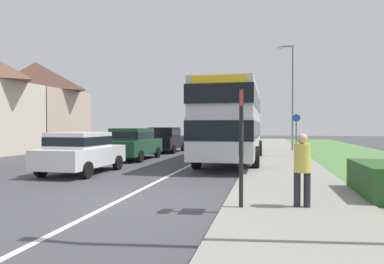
{
  "coord_description": "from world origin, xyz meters",
  "views": [
    {
      "loc": [
        3.55,
        -7.27,
        1.82
      ],
      "look_at": [
        0.72,
        5.24,
        1.6
      ],
      "focal_mm": 31.58,
      "sensor_mm": 36.0,
      "label": 1
    }
  ],
  "objects_px": {
    "street_lamp_mid": "(291,91)",
    "bus_stop_sign": "(241,140)",
    "parked_car_black": "(166,139)",
    "cycle_route_sign": "(296,133)",
    "double_decker_bus": "(232,120)",
    "parked_car_white": "(81,151)",
    "parked_car_dark_green": "(133,142)",
    "pedestrian_at_stop": "(302,166)"
  },
  "relations": [
    {
      "from": "parked_car_dark_green",
      "to": "parked_car_black",
      "type": "xyz_separation_m",
      "value": [
        0.16,
        5.42,
        0.01
      ]
    },
    {
      "from": "parked_car_white",
      "to": "bus_stop_sign",
      "type": "relative_size",
      "value": 1.52
    },
    {
      "from": "pedestrian_at_stop",
      "to": "cycle_route_sign",
      "type": "xyz_separation_m",
      "value": [
        0.89,
        12.91,
        0.45
      ]
    },
    {
      "from": "bus_stop_sign",
      "to": "street_lamp_mid",
      "type": "bearing_deg",
      "value": 83.12
    },
    {
      "from": "bus_stop_sign",
      "to": "street_lamp_mid",
      "type": "distance_m",
      "value": 17.93
    },
    {
      "from": "double_decker_bus",
      "to": "cycle_route_sign",
      "type": "xyz_separation_m",
      "value": [
        3.34,
        3.53,
        -0.71
      ]
    },
    {
      "from": "pedestrian_at_stop",
      "to": "parked_car_black",
      "type": "bearing_deg",
      "value": 116.9
    },
    {
      "from": "parked_car_dark_green",
      "to": "street_lamp_mid",
      "type": "height_order",
      "value": "street_lamp_mid"
    },
    {
      "from": "bus_stop_sign",
      "to": "parked_car_white",
      "type": "bearing_deg",
      "value": 144.65
    },
    {
      "from": "parked_car_white",
      "to": "parked_car_dark_green",
      "type": "xyz_separation_m",
      "value": [
        -0.14,
        5.48,
        0.06
      ]
    },
    {
      "from": "parked_car_dark_green",
      "to": "cycle_route_sign",
      "type": "xyz_separation_m",
      "value": [
        8.75,
        3.14,
        0.49
      ]
    },
    {
      "from": "double_decker_bus",
      "to": "parked_car_dark_green",
      "type": "bearing_deg",
      "value": 175.91
    },
    {
      "from": "parked_car_white",
      "to": "parked_car_dark_green",
      "type": "height_order",
      "value": "parked_car_dark_green"
    },
    {
      "from": "parked_car_dark_green",
      "to": "parked_car_black",
      "type": "height_order",
      "value": "parked_car_black"
    },
    {
      "from": "parked_car_black",
      "to": "cycle_route_sign",
      "type": "bearing_deg",
      "value": -14.86
    },
    {
      "from": "double_decker_bus",
      "to": "parked_car_black",
      "type": "xyz_separation_m",
      "value": [
        -5.25,
        5.81,
        -1.19
      ]
    },
    {
      "from": "cycle_route_sign",
      "to": "street_lamp_mid",
      "type": "xyz_separation_m",
      "value": [
        -0.02,
        4.38,
        2.87
      ]
    },
    {
      "from": "street_lamp_mid",
      "to": "double_decker_bus",
      "type": "bearing_deg",
      "value": -112.78
    },
    {
      "from": "parked_car_white",
      "to": "parked_car_black",
      "type": "bearing_deg",
      "value": 89.86
    },
    {
      "from": "pedestrian_at_stop",
      "to": "bus_stop_sign",
      "type": "relative_size",
      "value": 0.64
    },
    {
      "from": "parked_car_black",
      "to": "cycle_route_sign",
      "type": "relative_size",
      "value": 1.64
    },
    {
      "from": "parked_car_black",
      "to": "parked_car_dark_green",
      "type": "bearing_deg",
      "value": -91.73
    },
    {
      "from": "double_decker_bus",
      "to": "street_lamp_mid",
      "type": "bearing_deg",
      "value": 67.22
    },
    {
      "from": "parked_car_white",
      "to": "street_lamp_mid",
      "type": "xyz_separation_m",
      "value": [
        8.6,
        12.99,
        3.42
      ]
    },
    {
      "from": "parked_car_white",
      "to": "street_lamp_mid",
      "type": "relative_size",
      "value": 0.53
    },
    {
      "from": "street_lamp_mid",
      "to": "pedestrian_at_stop",
      "type": "bearing_deg",
      "value": -92.88
    },
    {
      "from": "parked_car_dark_green",
      "to": "street_lamp_mid",
      "type": "distance_m",
      "value": 12.0
    },
    {
      "from": "street_lamp_mid",
      "to": "cycle_route_sign",
      "type": "bearing_deg",
      "value": -89.77
    },
    {
      "from": "double_decker_bus",
      "to": "street_lamp_mid",
      "type": "relative_size",
      "value": 1.3
    },
    {
      "from": "double_decker_bus",
      "to": "parked_car_dark_green",
      "type": "height_order",
      "value": "double_decker_bus"
    },
    {
      "from": "double_decker_bus",
      "to": "street_lamp_mid",
      "type": "distance_m",
      "value": 8.84
    },
    {
      "from": "street_lamp_mid",
      "to": "bus_stop_sign",
      "type": "bearing_deg",
      "value": -96.88
    },
    {
      "from": "double_decker_bus",
      "to": "parked_car_black",
      "type": "distance_m",
      "value": 7.92
    },
    {
      "from": "parked_car_dark_green",
      "to": "parked_car_white",
      "type": "bearing_deg",
      "value": -88.57
    },
    {
      "from": "pedestrian_at_stop",
      "to": "street_lamp_mid",
      "type": "height_order",
      "value": "street_lamp_mid"
    },
    {
      "from": "parked_car_dark_green",
      "to": "cycle_route_sign",
      "type": "relative_size",
      "value": 1.75
    },
    {
      "from": "double_decker_bus",
      "to": "cycle_route_sign",
      "type": "bearing_deg",
      "value": 46.58
    },
    {
      "from": "double_decker_bus",
      "to": "pedestrian_at_stop",
      "type": "distance_m",
      "value": 9.77
    },
    {
      "from": "parked_car_white",
      "to": "parked_car_black",
      "type": "relative_size",
      "value": 0.96
    },
    {
      "from": "double_decker_bus",
      "to": "cycle_route_sign",
      "type": "relative_size",
      "value": 3.86
    },
    {
      "from": "double_decker_bus",
      "to": "pedestrian_at_stop",
      "type": "height_order",
      "value": "double_decker_bus"
    },
    {
      "from": "parked_car_white",
      "to": "pedestrian_at_stop",
      "type": "distance_m",
      "value": 8.84
    }
  ]
}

